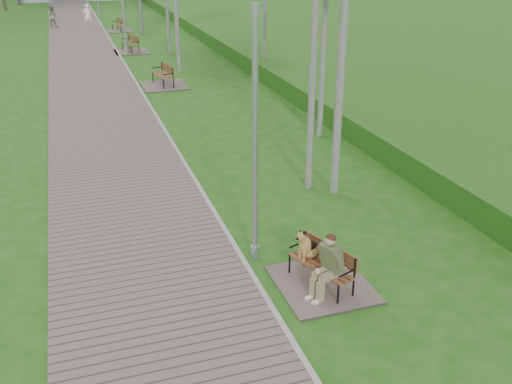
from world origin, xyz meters
TOP-DOWN VIEW (x-y plane):
  - ground at (0.00, 0.00)m, footprint 120.00×120.00m
  - walkway at (-1.75, 21.50)m, footprint 3.50×67.00m
  - kerb at (0.00, 21.50)m, footprint 0.10×67.00m
  - embankment at (12.00, 20.00)m, footprint 14.00×70.00m
  - bench_main at (0.99, -3.91)m, footprint 1.56×1.74m
  - bench_second at (1.00, 11.70)m, footprint 1.79×1.99m
  - bench_third at (0.68, 19.88)m, footprint 1.74×1.94m
  - bench_far at (0.90, 27.75)m, footprint 1.59×1.76m
  - lamp_post_near at (0.25, -2.63)m, footprint 0.18×0.18m
  - lamp_post_second at (0.43, 19.41)m, footprint 0.22×0.22m
  - pedestrian_near at (-0.88, 30.44)m, footprint 0.57×0.39m
  - pedestrian_far at (-3.20, 30.88)m, footprint 0.86×0.76m

SIDE VIEW (x-z plane):
  - ground at x=0.00m, z-range 0.00..0.00m
  - embankment at x=12.00m, z-range -0.80..0.80m
  - walkway at x=-1.75m, z-range 0.00..0.04m
  - kerb at x=0.00m, z-range 0.00..0.05m
  - bench_far at x=0.90m, z-range -0.31..0.66m
  - bench_third at x=0.68m, z-range -0.34..0.73m
  - bench_second at x=1.00m, z-range -0.35..0.75m
  - bench_main at x=0.99m, z-range -0.31..1.06m
  - pedestrian_far at x=-3.20m, z-range 0.00..1.48m
  - pedestrian_near at x=-0.88m, z-range 0.00..1.52m
  - lamp_post_near at x=0.25m, z-range -0.15..4.50m
  - lamp_post_second at x=0.43m, z-range -0.18..5.45m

